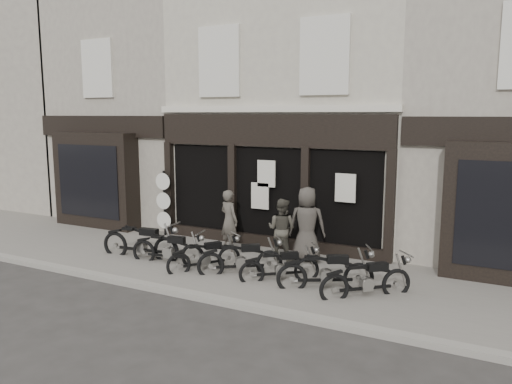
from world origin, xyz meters
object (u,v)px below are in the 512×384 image
at_px(man_left, 229,220).
at_px(man_right, 307,224).
at_px(motorcycle_2, 205,259).
at_px(motorcycle_5, 327,275).
at_px(motorcycle_4, 281,269).
at_px(motorcycle_0, 141,245).
at_px(motorcycle_1, 169,252).
at_px(motorcycle_3, 241,262).
at_px(man_centre, 282,229).
at_px(advert_sign_post, 164,206).
at_px(motorcycle_6, 367,283).

bearing_deg(man_left, man_right, -158.49).
relative_size(motorcycle_2, motorcycle_5, 0.86).
xyz_separation_m(motorcycle_4, motorcycle_5, (1.13, -0.05, 0.05)).
bearing_deg(motorcycle_2, motorcycle_4, -51.11).
relative_size(motorcycle_0, motorcycle_1, 1.13).
bearing_deg(man_right, motorcycle_0, 7.02).
bearing_deg(motorcycle_3, man_centre, 40.38).
height_order(motorcycle_5, advert_sign_post, advert_sign_post).
height_order(motorcycle_0, motorcycle_4, motorcycle_0).
height_order(motorcycle_0, motorcycle_1, motorcycle_0).
bearing_deg(motorcycle_2, motorcycle_1, 123.73).
height_order(man_left, man_right, man_right).
xyz_separation_m(man_left, man_right, (2.31, 0.03, 0.12)).
distance_m(motorcycle_1, motorcycle_2, 1.13).
relative_size(motorcycle_1, motorcycle_6, 1.21).
relative_size(motorcycle_2, advert_sign_post, 0.78).
bearing_deg(motorcycle_5, man_right, 94.94).
bearing_deg(motorcycle_4, motorcycle_5, -40.96).
distance_m(motorcycle_0, man_right, 4.44).
relative_size(motorcycle_6, man_left, 0.99).
xyz_separation_m(motorcycle_3, motorcycle_6, (3.09, -0.12, 0.00)).
height_order(motorcycle_5, motorcycle_6, motorcycle_5).
height_order(motorcycle_2, man_left, man_left).
xyz_separation_m(motorcycle_0, motorcycle_5, (5.20, 0.01, -0.03)).
bearing_deg(advert_sign_post, motorcycle_0, -68.55).
distance_m(motorcycle_4, motorcycle_6, 2.05).
distance_m(motorcycle_1, man_right, 3.63).
bearing_deg(motorcycle_3, motorcycle_6, -37.44).
xyz_separation_m(motorcycle_5, man_centre, (-1.79, 1.53, 0.52)).
height_order(motorcycle_3, man_left, man_left).
height_order(motorcycle_5, man_centre, man_centre).
distance_m(motorcycle_6, man_left, 4.74).
distance_m(motorcycle_3, motorcycle_5, 2.17).
bearing_deg(motorcycle_4, motorcycle_2, 145.04).
xyz_separation_m(motorcycle_0, man_left, (1.74, 1.67, 0.53)).
xyz_separation_m(motorcycle_6, man_right, (-2.07, 1.77, 0.70)).
xyz_separation_m(motorcycle_0, motorcycle_3, (3.03, 0.05, -0.05)).
relative_size(motorcycle_3, motorcycle_5, 0.92).
xyz_separation_m(motorcycle_0, motorcycle_6, (6.12, -0.07, -0.05)).
bearing_deg(motorcycle_1, motorcycle_3, -6.31).
distance_m(motorcycle_5, advert_sign_post, 6.58).
distance_m(motorcycle_0, motorcycle_3, 3.03).
xyz_separation_m(motorcycle_0, motorcycle_2, (2.08, -0.08, -0.08)).
bearing_deg(man_centre, man_right, -163.52).
distance_m(motorcycle_3, man_right, 2.07).
bearing_deg(motorcycle_1, man_centre, 23.91).
height_order(motorcycle_6, man_right, man_right).
height_order(motorcycle_4, motorcycle_5, motorcycle_5).
xyz_separation_m(motorcycle_2, motorcycle_3, (0.95, 0.13, 0.03)).
bearing_deg(motorcycle_0, motorcycle_2, -8.60).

